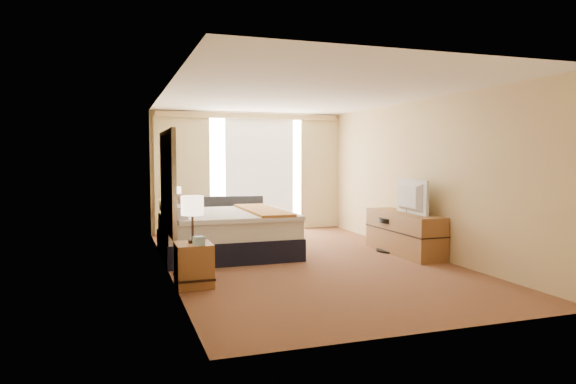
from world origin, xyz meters
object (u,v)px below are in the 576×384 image
object	(u,v)px
floor_lamp	(165,171)
desk_chair	(396,222)
loveseat	(234,225)
lamp_left	(192,207)
television	(407,197)
nightstand_right	(173,236)
nightstand_left	(194,265)
bed	(226,232)
lamp_right	(173,194)
media_dresser	(404,233)

from	to	relation	value
floor_lamp	desk_chair	distance (m)	4.34
loveseat	floor_lamp	xyz separation A→B (m)	(-1.35, -0.19, 1.09)
lamp_left	television	world-z (taller)	television
nightstand_right	desk_chair	distance (m)	3.88
nightstand_left	lamp_left	xyz separation A→B (m)	(-0.01, 0.02, 0.74)
loveseat	lamp_left	bearing A→B (deg)	-101.72
nightstand_right	television	world-z (taller)	television
bed	lamp_left	distance (m)	2.15
loveseat	lamp_right	size ratio (longest dim) A/B	2.49
desk_chair	lamp_left	size ratio (longest dim) A/B	1.91
media_dresser	bed	xyz separation A→B (m)	(-2.89, 0.85, 0.03)
loveseat	floor_lamp	distance (m)	1.74
bed	loveseat	size ratio (longest dim) A/B	1.49
desk_chair	lamp_left	distance (m)	3.93
media_dresser	television	xyz separation A→B (m)	(-0.05, -0.15, 0.63)
loveseat	desk_chair	distance (m)	3.28
bed	loveseat	distance (m)	1.72
nightstand_right	desk_chair	bearing A→B (deg)	-18.38
media_dresser	lamp_right	bearing A→B (deg)	158.36
bed	media_dresser	bearing A→B (deg)	-16.38
loveseat	desk_chair	xyz separation A→B (m)	(2.36, -2.26, 0.23)
nightstand_left	loveseat	world-z (taller)	loveseat
nightstand_left	bed	xyz separation A→B (m)	(0.81, 1.90, 0.10)
nightstand_right	television	size ratio (longest dim) A/B	0.56
bed	lamp_right	distance (m)	1.17
lamp_right	bed	bearing A→B (deg)	-37.75
nightstand_left	bed	world-z (taller)	bed
loveseat	nightstand_left	bearing A→B (deg)	-101.54
nightstand_left	loveseat	bearing A→B (deg)	69.61
nightstand_left	television	xyz separation A→B (m)	(3.65, 0.90, 0.71)
nightstand_left	loveseat	size ratio (longest dim) A/B	0.38
nightstand_left	media_dresser	bearing A→B (deg)	15.84
nightstand_right	media_dresser	xyz separation A→B (m)	(3.70, -1.45, 0.07)
floor_lamp	lamp_left	xyz separation A→B (m)	(0.02, -3.33, -0.35)
lamp_right	television	world-z (taller)	television
media_dresser	desk_chair	size ratio (longest dim) A/B	1.57
desk_chair	television	distance (m)	0.60
lamp_left	floor_lamp	bearing A→B (deg)	90.42
loveseat	lamp_right	xyz separation A→B (m)	(-1.29, -1.03, 0.72)
loveseat	media_dresser	bearing A→B (deg)	-37.37
loveseat	lamp_left	size ratio (longest dim) A/B	2.38
desk_chair	floor_lamp	bearing A→B (deg)	165.74
desk_chair	television	xyz separation A→B (m)	(-0.03, -0.38, 0.47)
lamp_left	nightstand_left	bearing A→B (deg)	-72.90
floor_lamp	lamp_left	size ratio (longest dim) A/B	3.23
nightstand_left	television	world-z (taller)	television
nightstand_right	media_dresser	size ratio (longest dim) A/B	0.31
bed	desk_chair	xyz separation A→B (m)	(2.87, -0.62, 0.13)
nightstand_right	lamp_left	bearing A→B (deg)	-90.13
media_dresser	loveseat	bearing A→B (deg)	133.78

